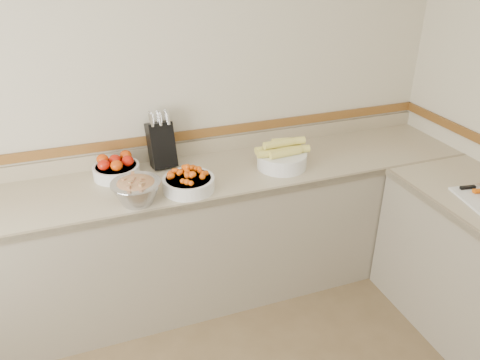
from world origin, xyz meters
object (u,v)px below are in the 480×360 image
object	(u,v)px
knife_block	(161,144)
rhubarb_bowl	(137,190)
tomato_bowl	(116,168)
cherry_tomato_bowl	(189,181)
corn_bowl	(282,156)

from	to	relation	value
knife_block	rhubarb_bowl	xyz separation A→B (m)	(-0.23, -0.43, -0.07)
knife_block	rhubarb_bowl	world-z (taller)	knife_block
tomato_bowl	cherry_tomato_bowl	size ratio (longest dim) A/B	0.94
corn_bowl	rhubarb_bowl	world-z (taller)	corn_bowl
knife_block	cherry_tomato_bowl	size ratio (longest dim) A/B	1.23
cherry_tomato_bowl	corn_bowl	size ratio (longest dim) A/B	0.86
knife_block	corn_bowl	xyz separation A→B (m)	(0.72, -0.29, -0.08)
corn_bowl	tomato_bowl	bearing A→B (deg)	167.72
tomato_bowl	rhubarb_bowl	distance (m)	0.37
rhubarb_bowl	knife_block	bearing A→B (deg)	61.73
rhubarb_bowl	cherry_tomato_bowl	bearing A→B (deg)	8.61
knife_block	cherry_tomato_bowl	distance (m)	0.40
cherry_tomato_bowl	rhubarb_bowl	distance (m)	0.31
tomato_bowl	rhubarb_bowl	size ratio (longest dim) A/B	1.03
knife_block	tomato_bowl	distance (m)	0.32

